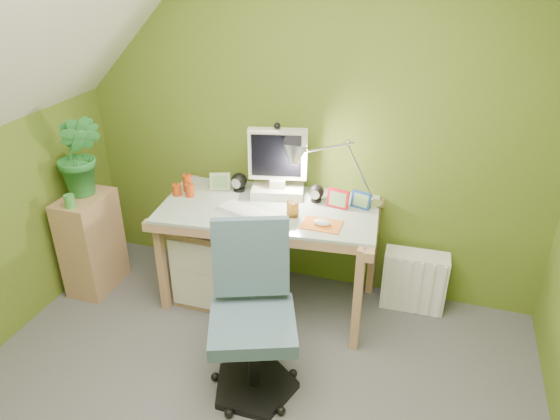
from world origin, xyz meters
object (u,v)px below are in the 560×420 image
(desk_lamp, at_px, (347,157))
(radiator, at_px, (414,281))
(desk, at_px, (270,255))
(potted_plant, at_px, (80,155))
(task_chair, at_px, (253,324))
(side_ledge, at_px, (92,243))
(monitor, at_px, (278,159))

(desk_lamp, xyz_separation_m, radiator, (0.50, 0.05, -0.85))
(radiator, bearing_deg, desk, -168.56)
(desk, distance_m, potted_plant, 1.41)
(potted_plant, relative_size, task_chair, 0.61)
(desk_lamp, bearing_deg, radiator, 20.41)
(desk, distance_m, radiator, 0.99)
(desk_lamp, height_order, task_chair, desk_lamp)
(desk, height_order, side_ledge, desk)
(side_ledge, bearing_deg, desk, 9.77)
(desk_lamp, xyz_separation_m, task_chair, (-0.27, -0.98, -0.60))
(desk_lamp, bearing_deg, desk, -143.47)
(desk_lamp, relative_size, potted_plant, 1.13)
(potted_plant, bearing_deg, radiator, 10.17)
(side_ledge, bearing_deg, task_chair, -22.25)
(potted_plant, distance_m, task_chair, 1.66)
(radiator, bearing_deg, side_ledge, -170.70)
(desk, distance_m, monitor, 0.65)
(side_ledge, height_order, task_chair, task_chair)
(side_ledge, bearing_deg, potted_plant, 90.00)
(monitor, height_order, desk_lamp, desk_lamp)
(radiator, bearing_deg, desk_lamp, -176.45)
(desk_lamp, bearing_deg, side_ledge, -152.19)
(side_ledge, height_order, radiator, side_ledge)
(desk_lamp, height_order, side_ledge, desk_lamp)
(potted_plant, bearing_deg, desk, 7.54)
(desk, height_order, potted_plant, potted_plant)
(monitor, xyz_separation_m, potted_plant, (-1.25, -0.35, 0.01))
(desk, height_order, monitor, monitor)
(desk, relative_size, monitor, 2.69)
(monitor, bearing_deg, desk_lamp, -12.81)
(desk_lamp, bearing_deg, task_chair, -90.84)
(desk_lamp, distance_m, task_chair, 1.18)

